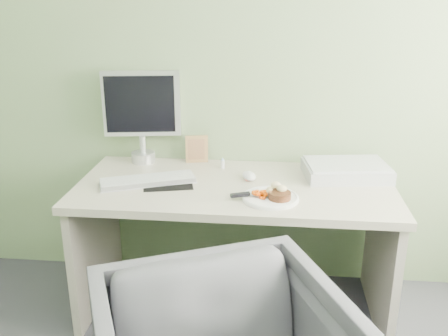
# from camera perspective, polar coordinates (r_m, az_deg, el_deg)

# --- Properties ---
(wall_back) EXTENTS (3.50, 0.00, 3.50)m
(wall_back) POSITION_cam_1_polar(r_m,az_deg,el_deg) (2.74, 2.04, 13.23)
(wall_back) COLOR gray
(wall_back) RESTS_ON floor
(desk) EXTENTS (1.60, 0.75, 0.73)m
(desk) POSITION_cam_1_polar(r_m,az_deg,el_deg) (2.60, 1.25, -5.62)
(desk) COLOR beige
(desk) RESTS_ON floor
(plate) EXTENTS (0.27, 0.27, 0.01)m
(plate) POSITION_cam_1_polar(r_m,az_deg,el_deg) (2.35, 5.32, -3.42)
(plate) COLOR white
(plate) RESTS_ON desk
(steak) EXTENTS (0.11, 0.11, 0.03)m
(steak) POSITION_cam_1_polar(r_m,az_deg,el_deg) (2.32, 6.38, -3.14)
(steak) COLOR black
(steak) RESTS_ON plate
(potato_pile) EXTENTS (0.13, 0.11, 0.06)m
(potato_pile) POSITION_cam_1_polar(r_m,az_deg,el_deg) (2.38, 5.96, -2.20)
(potato_pile) COLOR tan
(potato_pile) RESTS_ON plate
(carrot_heap) EXTENTS (0.07, 0.07, 0.04)m
(carrot_heap) POSITION_cam_1_polar(r_m,az_deg,el_deg) (2.33, 4.04, -2.86)
(carrot_heap) COLOR #D94604
(carrot_heap) RESTS_ON plate
(steak_knife) EXTENTS (0.23, 0.11, 0.02)m
(steak_knife) POSITION_cam_1_polar(r_m,az_deg,el_deg) (2.34, 2.76, -2.99)
(steak_knife) COLOR silver
(steak_knife) RESTS_ON plate
(mousepad) EXTENTS (0.29, 0.27, 0.00)m
(mousepad) POSITION_cam_1_polar(r_m,az_deg,el_deg) (2.55, -6.42, -1.69)
(mousepad) COLOR black
(mousepad) RESTS_ON desk
(keyboard) EXTENTS (0.49, 0.31, 0.02)m
(keyboard) POSITION_cam_1_polar(r_m,az_deg,el_deg) (2.56, -8.69, -1.37)
(keyboard) COLOR white
(keyboard) RESTS_ON desk
(computer_mouse) EXTENTS (0.10, 0.13, 0.04)m
(computer_mouse) POSITION_cam_1_polar(r_m,az_deg,el_deg) (2.58, 2.89, -0.91)
(computer_mouse) COLOR white
(computer_mouse) RESTS_ON desk
(photo_frame) EXTENTS (0.13, 0.04, 0.16)m
(photo_frame) POSITION_cam_1_polar(r_m,az_deg,el_deg) (2.83, -3.14, 2.18)
(photo_frame) COLOR #8B6241
(photo_frame) RESTS_ON desk
(eyedrop_bottle) EXTENTS (0.02, 0.02, 0.06)m
(eyedrop_bottle) POSITION_cam_1_polar(r_m,az_deg,el_deg) (2.74, -0.15, 0.53)
(eyedrop_bottle) COLOR white
(eyedrop_bottle) RESTS_ON desk
(scanner) EXTENTS (0.46, 0.34, 0.07)m
(scanner) POSITION_cam_1_polar(r_m,az_deg,el_deg) (2.69, 13.78, -0.31)
(scanner) COLOR #B3B7BA
(scanner) RESTS_ON desk
(monitor) EXTENTS (0.43, 0.14, 0.51)m
(monitor) POSITION_cam_1_polar(r_m,az_deg,el_deg) (2.83, -9.39, 6.38)
(monitor) COLOR silver
(monitor) RESTS_ON desk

